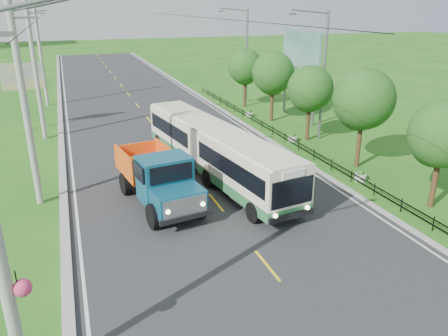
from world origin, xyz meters
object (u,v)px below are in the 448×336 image
tree_fifth (273,75)px  tree_back (245,68)px  dump_truck (158,175)px  streetlight_far (245,52)px  planter_mid (292,138)px  tree_third (363,102)px  planter_near (360,176)px  bus (214,147)px  tree_second (441,137)px  billboard_right (301,56)px  pole_near (25,103)px  pole_far (41,52)px  pole_mid (36,69)px  planter_far (249,113)px  billboard_left (22,81)px  streetlight_mid (322,72)px  tree_fourth (310,91)px

tree_fifth → tree_back: (-0.00, 6.00, -0.20)m
dump_truck → streetlight_far: bearing=49.1°
planter_mid → tree_third: bearing=-77.9°
planter_near → bus: bus is taller
tree_second → dump_truck: bearing=159.5°
tree_fifth → billboard_right: billboard_right is taller
pole_near → streetlight_far: size_ratio=1.10×
pole_far → billboard_right: 24.33m
pole_mid → planter_far: bearing=3.4°
bus → billboard_left: bearing=118.2°
dump_truck → billboard_right: bearing=32.6°
tree_second → planter_mid: 12.36m
dump_truck → tree_second: bearing=-29.2°
streetlight_mid → planter_near: streetlight_mid is taller
tree_back → billboard_right: (2.44, -6.14, 1.69)m
planter_mid → billboard_right: 8.68m
streetlight_mid → dump_truck: size_ratio=1.32×
tree_fourth → planter_mid: (-1.26, -0.14, -3.30)m
tree_second → streetlight_far: size_ratio=0.58×
tree_back → billboard_left: size_ratio=1.06×
pole_near → tree_fourth: pole_near is taller
pole_near → pole_far: 24.00m
dump_truck → tree_back: bearing=48.3°
pole_near → planter_near: size_ratio=14.93×
pole_mid → bus: 15.17m
streetlight_far → bus: streetlight_far is taller
planter_mid → bus: bus is taller
tree_second → planter_mid: tree_second is taller
pole_near → tree_fifth: pole_near is taller
tree_third → tree_back: tree_third is taller
pole_near → planter_near: bearing=-10.1°
tree_second → tree_back: size_ratio=0.96×
billboard_left → tree_second: bearing=-48.5°
tree_third → dump_truck: (-12.54, -1.30, -2.43)m
pole_near → tree_back: size_ratio=1.82×
pole_far → dump_truck: (5.58, -26.16, -3.53)m
pole_mid → tree_back: 18.89m
tree_second → streetlight_far: streetlight_far is taller
pole_near → planter_far: bearing=37.6°
tree_third → tree_fourth: 6.01m
planter_near → planter_mid: bearing=90.0°
tree_fourth → tree_fifth: size_ratio=0.93×
streetlight_far → planter_far: bearing=-108.8°
tree_fourth → tree_second: bearing=-90.0°
tree_fourth → billboard_right: bearing=67.4°
tree_second → planter_mid: size_ratio=7.91×
pole_near → bus: pole_near is taller
planter_mid → streetlight_far: bearing=81.7°
tree_fourth → tree_back: 12.00m
streetlight_mid → dump_truck: bearing=-151.8°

